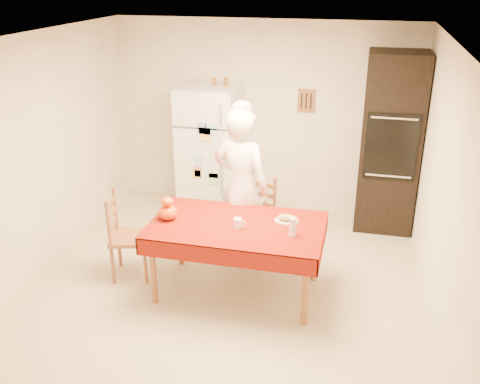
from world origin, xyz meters
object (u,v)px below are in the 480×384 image
(dining_table, at_px, (237,231))
(pumpkin_lower, at_px, (168,212))
(oven_cabinet, at_px, (390,144))
(refrigerator, at_px, (210,150))
(wine_glass, at_px, (293,227))
(seated_woman, at_px, (242,188))
(chair_left, at_px, (124,233))
(coffee_mug, at_px, (238,223))
(chair_far, at_px, (256,215))
(bread_plate, at_px, (287,221))

(dining_table, height_order, pumpkin_lower, pumpkin_lower)
(oven_cabinet, height_order, dining_table, oven_cabinet)
(refrigerator, distance_m, wine_glass, 2.42)
(oven_cabinet, distance_m, seated_woman, 2.04)
(chair_left, distance_m, coffee_mug, 1.30)
(chair_far, bearing_deg, bread_plate, -39.73)
(dining_table, distance_m, coffee_mug, 0.14)
(refrigerator, distance_m, bread_plate, 2.15)
(wine_glass, bearing_deg, refrigerator, 125.17)
(seated_woman, relative_size, wine_glass, 10.15)
(dining_table, distance_m, bread_plate, 0.50)
(refrigerator, xyz_separation_m, coffee_mug, (0.85, -1.95, -0.04))
(seated_woman, xyz_separation_m, wine_glass, (0.66, -0.72, -0.04))
(seated_woman, bearing_deg, coffee_mug, 119.89)
(coffee_mug, relative_size, pumpkin_lower, 0.52)
(coffee_mug, bearing_deg, refrigerator, 113.63)
(chair_far, xyz_separation_m, coffee_mug, (0.00, -0.86, 0.30))
(wine_glass, bearing_deg, bread_plate, 110.80)
(chair_left, distance_m, bread_plate, 1.72)
(pumpkin_lower, bearing_deg, dining_table, 3.66)
(chair_left, distance_m, pumpkin_lower, 0.63)
(refrigerator, bearing_deg, chair_far, -51.95)
(chair_far, bearing_deg, pumpkin_lower, -115.72)
(refrigerator, xyz_separation_m, seated_woman, (0.73, -1.26, 0.04))
(chair_left, bearing_deg, pumpkin_lower, -112.63)
(chair_far, height_order, pumpkin_lower, chair_far)
(coffee_mug, height_order, bread_plate, coffee_mug)
(pumpkin_lower, bearing_deg, chair_far, 49.23)
(bread_plate, bearing_deg, refrigerator, 127.04)
(dining_table, bearing_deg, refrigerator, 113.80)
(wine_glass, bearing_deg, chair_far, 121.35)
(chair_far, xyz_separation_m, wine_glass, (0.54, -0.89, 0.34))
(refrigerator, height_order, bread_plate, refrigerator)
(coffee_mug, bearing_deg, chair_far, 90.16)
(dining_table, distance_m, wine_glass, 0.60)
(pumpkin_lower, relative_size, bread_plate, 0.80)
(pumpkin_lower, distance_m, bread_plate, 1.18)
(chair_far, bearing_deg, chair_left, -133.85)
(oven_cabinet, bearing_deg, chair_far, -141.48)
(oven_cabinet, distance_m, chair_far, 1.92)
(seated_woman, bearing_deg, wine_glass, 152.59)
(chair_left, relative_size, wine_glass, 5.40)
(wine_glass, relative_size, bread_plate, 0.73)
(chair_far, distance_m, pumpkin_lower, 1.15)
(oven_cabinet, bearing_deg, pumpkin_lower, -137.46)
(chair_left, relative_size, seated_woman, 0.53)
(refrigerator, height_order, chair_left, refrigerator)
(seated_woman, height_order, bread_plate, seated_woman)
(chair_far, xyz_separation_m, seated_woman, (-0.12, -0.17, 0.39))
(pumpkin_lower, bearing_deg, chair_left, 172.07)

